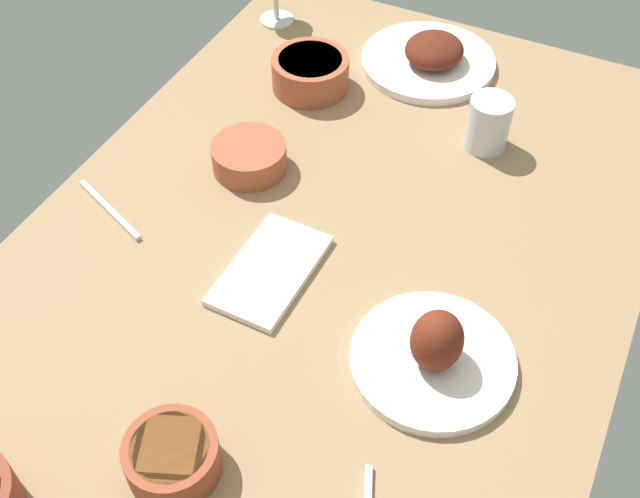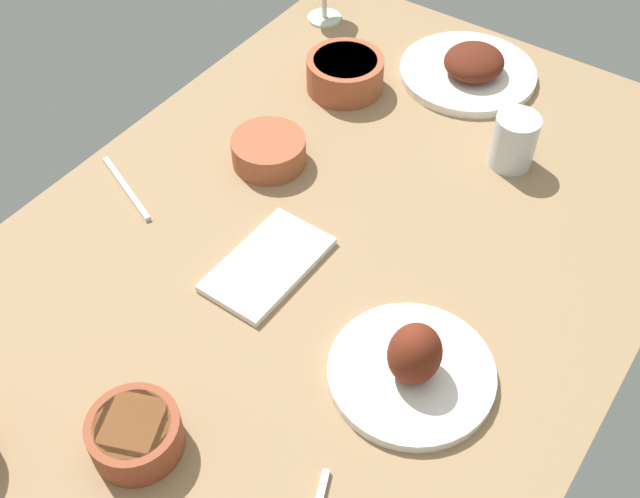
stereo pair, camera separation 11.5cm
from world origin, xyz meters
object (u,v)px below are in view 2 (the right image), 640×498
at_px(plate_near_viewer, 412,366).
at_px(bowl_soup, 135,433).
at_px(bowl_potatoes, 269,150).
at_px(water_tumbler, 514,141).
at_px(folded_napkin, 268,264).
at_px(plate_far_side, 470,69).
at_px(bowl_pasta, 345,72).
at_px(spoon_loose, 126,188).

bearing_deg(plate_near_viewer, bowl_soup, 140.77).
distance_m(bowl_potatoes, water_tumbler, 0.40).
bearing_deg(bowl_soup, plate_near_viewer, -39.23).
height_order(bowl_soup, folded_napkin, bowl_soup).
distance_m(plate_near_viewer, bowl_potatoes, 0.47).
height_order(plate_far_side, bowl_soup, plate_far_side).
height_order(bowl_pasta, water_tumbler, water_tumbler).
xyz_separation_m(plate_near_viewer, bowl_pasta, (0.47, 0.42, 0.01)).
bearing_deg(folded_napkin, plate_far_side, -2.46).
distance_m(folded_napkin, spoon_loose, 0.29).
relative_size(water_tumbler, folded_napkin, 0.48).
bearing_deg(plate_near_viewer, water_tumbler, 9.67).
xyz_separation_m(plate_far_side, folded_napkin, (-0.59, 0.03, -0.01)).
height_order(plate_far_side, spoon_loose, plate_far_side).
distance_m(plate_far_side, bowl_pasta, 0.24).
bearing_deg(bowl_pasta, plate_far_side, -47.71).
bearing_deg(bowl_potatoes, water_tumbler, -55.49).
bearing_deg(bowl_potatoes, bowl_soup, -159.99).
distance_m(plate_far_side, water_tumbler, 0.24).
bearing_deg(water_tumbler, spoon_loose, 130.84).
xyz_separation_m(plate_near_viewer, water_tumbler, (0.46, 0.08, 0.02)).
bearing_deg(water_tumbler, bowl_pasta, 87.53).
relative_size(bowl_potatoes, bowl_soup, 1.09).
height_order(folded_napkin, spoon_loose, folded_napkin).
bearing_deg(folded_napkin, water_tumbler, -24.82).
bearing_deg(spoon_loose, bowl_potatoes, -106.64).
bearing_deg(water_tumbler, bowl_soup, 168.68).
bearing_deg(folded_napkin, plate_near_viewer, -99.35).
bearing_deg(bowl_soup, bowl_potatoes, 20.01).
xyz_separation_m(bowl_soup, folded_napkin, (0.32, 0.04, -0.02)).
bearing_deg(plate_near_viewer, bowl_potatoes, 60.60).
distance_m(bowl_potatoes, bowl_soup, 0.54).
height_order(bowl_potatoes, bowl_soup, bowl_soup).
distance_m(plate_far_side, bowl_soup, 0.91).
distance_m(plate_far_side, plate_near_viewer, 0.68).
xyz_separation_m(bowl_soup, spoon_loose, (0.32, 0.33, -0.03)).
xyz_separation_m(plate_near_viewer, bowl_soup, (-0.28, 0.23, 0.00)).
xyz_separation_m(plate_far_side, water_tumbler, (-0.17, -0.17, 0.03)).
bearing_deg(bowl_soup, bowl_pasta, 14.52).
distance_m(bowl_soup, spoon_loose, 0.46).
height_order(water_tumbler, spoon_loose, water_tumbler).
bearing_deg(plate_far_side, folded_napkin, 177.54).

